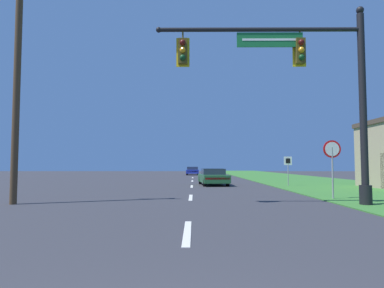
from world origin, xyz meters
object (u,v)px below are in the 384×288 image
object	(u,v)px
far_car	(192,171)
car_ahead	(213,177)
signal_mast	(311,85)
stop_sign	(332,156)
utility_pole_near	(17,73)
route_sign_post	(288,164)

from	to	relation	value
far_car	car_ahead	bearing A→B (deg)	-86.43
signal_mast	far_car	bearing A→B (deg)	96.76
car_ahead	far_car	bearing A→B (deg)	93.57
car_ahead	stop_sign	xyz separation A→B (m)	(4.56, -10.40, 1.26)
car_ahead	far_car	world-z (taller)	same
car_ahead	stop_sign	size ratio (longest dim) A/B	1.78
signal_mast	utility_pole_near	distance (m)	11.19
utility_pole_near	car_ahead	bearing A→B (deg)	56.17
far_car	signal_mast	bearing A→B (deg)	-83.24
stop_sign	route_sign_post	size ratio (longest dim) A/B	1.23
signal_mast	route_sign_post	distance (m)	12.15
car_ahead	route_sign_post	world-z (taller)	route_sign_post
car_ahead	far_car	size ratio (longest dim) A/B	0.99
route_sign_post	utility_pole_near	xyz separation A→B (m)	(-13.43, -11.20, 3.47)
stop_sign	far_car	bearing A→B (deg)	99.65
signal_mast	route_sign_post	bearing A→B (deg)	78.95
far_car	route_sign_post	world-z (taller)	route_sign_post
stop_sign	utility_pole_near	world-z (taller)	utility_pole_near
far_car	utility_pole_near	bearing A→B (deg)	-99.78
signal_mast	stop_sign	size ratio (longest dim) A/B	3.16
signal_mast	stop_sign	bearing A→B (deg)	54.28
signal_mast	stop_sign	distance (m)	3.78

